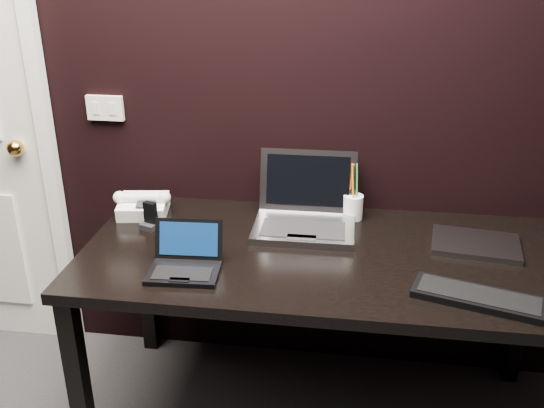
# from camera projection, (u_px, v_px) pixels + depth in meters

# --- Properties ---
(wall_back) EXTENTS (4.00, 0.00, 4.00)m
(wall_back) POSITION_uv_depth(u_px,v_px,m) (257.00, 67.00, 2.29)
(wall_back) COLOR black
(wall_back) RESTS_ON ground
(wall_switch) EXTENTS (0.15, 0.02, 0.10)m
(wall_switch) POSITION_uv_depth(u_px,v_px,m) (105.00, 108.00, 2.43)
(wall_switch) COLOR silver
(wall_switch) RESTS_ON wall_back
(desk) EXTENTS (1.70, 0.80, 0.74)m
(desk) POSITION_uv_depth(u_px,v_px,m) (324.00, 271.00, 2.15)
(desk) COLOR black
(desk) RESTS_ON ground
(netbook) EXTENTS (0.24, 0.22, 0.15)m
(netbook) POSITION_uv_depth(u_px,v_px,m) (185.00, 263.00, 1.98)
(netbook) COLOR black
(netbook) RESTS_ON desk
(silver_laptop) EXTENTS (0.38, 0.34, 0.26)m
(silver_laptop) POSITION_uv_depth(u_px,v_px,m) (305.00, 215.00, 2.28)
(silver_laptop) COLOR #939398
(silver_laptop) RESTS_ON desk
(ext_keyboard) EXTENTS (0.41, 0.23, 0.02)m
(ext_keyboard) POSITION_uv_depth(u_px,v_px,m) (478.00, 297.00, 1.83)
(ext_keyboard) COLOR black
(ext_keyboard) RESTS_ON desk
(closed_laptop) EXTENTS (0.33, 0.25, 0.02)m
(closed_laptop) POSITION_uv_depth(u_px,v_px,m) (476.00, 244.00, 2.15)
(closed_laptop) COLOR gray
(closed_laptop) RESTS_ON desk
(desk_phone) EXTENTS (0.23, 0.19, 0.11)m
(desk_phone) POSITION_uv_depth(u_px,v_px,m) (143.00, 205.00, 2.39)
(desk_phone) COLOR white
(desk_phone) RESTS_ON desk
(mobile_phone) EXTENTS (0.07, 0.07, 0.10)m
(mobile_phone) POSITION_uv_depth(u_px,v_px,m) (150.00, 219.00, 2.28)
(mobile_phone) COLOR black
(mobile_phone) RESTS_ON desk
(pen_cup) EXTENTS (0.08, 0.08, 0.23)m
(pen_cup) POSITION_uv_depth(u_px,v_px,m) (353.00, 206.00, 2.35)
(pen_cup) COLOR white
(pen_cup) RESTS_ON desk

